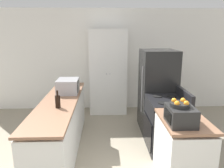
% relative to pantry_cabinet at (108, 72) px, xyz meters
% --- Properties ---
extents(wall_back, '(7.00, 0.06, 2.60)m').
position_rel_pantry_cabinet_xyz_m(wall_back, '(0.05, 0.32, 0.25)').
color(wall_back, white).
rests_on(wall_back, ground_plane).
extents(counter_left, '(0.60, 2.62, 0.90)m').
position_rel_pantry_cabinet_xyz_m(counter_left, '(-0.86, -1.84, -0.61)').
color(counter_left, silver).
rests_on(counter_left, ground_plane).
extents(counter_right, '(0.60, 0.88, 0.90)m').
position_rel_pantry_cabinet_xyz_m(counter_right, '(0.96, -2.71, -0.61)').
color(counter_right, silver).
rests_on(counter_right, ground_plane).
extents(pantry_cabinet, '(0.91, 0.57, 2.10)m').
position_rel_pantry_cabinet_xyz_m(pantry_cabinet, '(0.00, 0.00, 0.00)').
color(pantry_cabinet, white).
rests_on(pantry_cabinet, ground_plane).
extents(stove, '(0.66, 0.78, 1.06)m').
position_rel_pantry_cabinet_xyz_m(stove, '(0.98, -1.86, -0.59)').
color(stove, black).
rests_on(stove, ground_plane).
extents(refrigerator, '(0.71, 0.77, 1.68)m').
position_rel_pantry_cabinet_xyz_m(refrigerator, '(1.00, -1.05, -0.21)').
color(refrigerator, black).
rests_on(refrigerator, ground_plane).
extents(microwave, '(0.39, 0.46, 0.26)m').
position_rel_pantry_cabinet_xyz_m(microwave, '(-0.78, -1.37, -0.02)').
color(microwave, '#939399').
rests_on(microwave, counter_left).
extents(wine_bottle, '(0.08, 0.08, 0.27)m').
position_rel_pantry_cabinet_xyz_m(wine_bottle, '(-0.81, -2.20, -0.04)').
color(wine_bottle, black).
rests_on(wine_bottle, counter_left).
extents(toaster_oven, '(0.33, 0.40, 0.23)m').
position_rel_pantry_cabinet_xyz_m(toaster_oven, '(0.85, -2.86, -0.03)').
color(toaster_oven, black).
rests_on(toaster_oven, counter_right).
extents(fruit_bowl, '(0.25, 0.25, 0.09)m').
position_rel_pantry_cabinet_xyz_m(fruit_bowl, '(0.83, -2.85, 0.12)').
color(fruit_bowl, black).
rests_on(fruit_bowl, toaster_oven).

